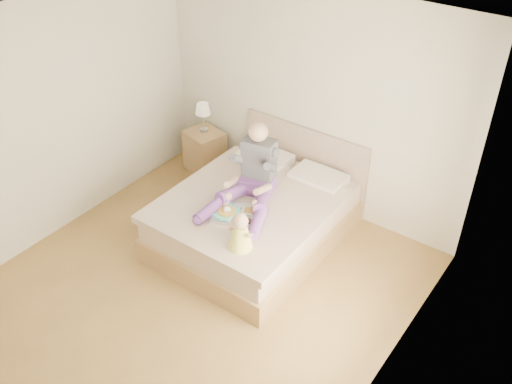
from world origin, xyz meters
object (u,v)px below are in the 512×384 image
Objects in this scene: adult at (252,177)px; tray at (236,213)px; nightstand at (205,151)px; baby at (241,234)px; bed at (258,215)px.

tray is at bearing -92.64° from adult.
nightstand is 1.43× the size of baby.
nightstand is 2.45m from baby.
adult is at bearing -16.29° from nightstand.
tray is (0.04, -0.45, 0.32)m from bed.
bed reaches higher than nightstand.
tray is (1.47, -1.20, 0.35)m from nightstand.
nightstand is 1.73m from adult.
baby is at bearing -72.77° from adult.
tray is at bearing -25.18° from nightstand.
nightstand is at bearing 152.32° from bed.
adult is 1.85× the size of tray.
nightstand is at bearing 114.68° from tray.
baby is at bearing -64.63° from bed.
bed is at bearing -13.60° from nightstand.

